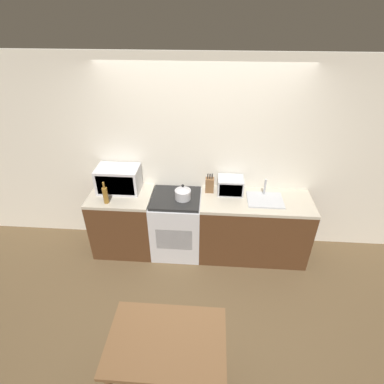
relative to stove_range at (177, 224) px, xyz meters
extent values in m
plane|color=brown|center=(0.31, -0.76, -0.45)|extent=(16.00, 16.00, 0.00)
cube|color=silver|center=(0.31, 0.34, 0.85)|extent=(10.00, 0.06, 2.60)
cube|color=#4C2D19|center=(-0.74, 0.00, -0.02)|extent=(0.82, 0.62, 0.86)
cube|color=#B7AD99|center=(-0.74, 0.00, 0.43)|extent=(0.82, 0.62, 0.04)
cube|color=#4C2D19|center=(1.05, 0.00, -0.02)|extent=(1.43, 0.62, 0.86)
cube|color=#B7AD99|center=(1.05, 0.00, 0.43)|extent=(1.43, 0.62, 0.04)
cube|color=silver|center=(0.00, 0.00, -0.02)|extent=(0.66, 0.62, 0.86)
cube|color=black|center=(0.00, 0.00, 0.43)|extent=(0.63, 0.57, 0.04)
cube|color=black|center=(0.00, -0.30, -0.02)|extent=(0.47, 0.02, 0.32)
cylinder|color=#B7B7BC|center=(0.10, -0.03, 0.51)|extent=(0.21, 0.21, 0.12)
cone|color=#B7B7BC|center=(0.10, -0.03, 0.61)|extent=(0.20, 0.20, 0.06)
sphere|color=black|center=(0.10, -0.03, 0.64)|extent=(0.04, 0.04, 0.04)
cube|color=silver|center=(-0.77, 0.12, 0.62)|extent=(0.55, 0.34, 0.34)
cube|color=black|center=(-0.77, -0.05, 0.62)|extent=(0.49, 0.01, 0.27)
cylinder|color=olive|center=(-0.86, -0.19, 0.56)|extent=(0.07, 0.07, 0.21)
cylinder|color=olive|center=(-0.86, -0.19, 0.71)|extent=(0.02, 0.02, 0.08)
cube|color=brown|center=(0.44, 0.17, 0.55)|extent=(0.11, 0.10, 0.20)
cylinder|color=black|center=(0.41, 0.17, 0.69)|extent=(0.01, 0.01, 0.07)
cylinder|color=black|center=(0.44, 0.17, 0.69)|extent=(0.01, 0.01, 0.07)
cylinder|color=black|center=(0.46, 0.17, 0.69)|extent=(0.01, 0.01, 0.07)
cube|color=#ADAFB5|center=(0.71, 0.16, 0.56)|extent=(0.33, 0.26, 0.22)
cube|color=black|center=(0.71, 0.04, 0.56)|extent=(0.29, 0.01, 0.17)
cube|color=#ADAFB5|center=(1.15, 0.00, 0.46)|extent=(0.45, 0.36, 0.02)
cylinder|color=#ADAFB5|center=(1.15, 0.13, 0.58)|extent=(0.03, 0.03, 0.22)
cube|color=brown|center=(0.14, -1.84, 0.26)|extent=(0.97, 0.67, 0.04)
cylinder|color=brown|center=(-0.29, -1.57, -0.10)|extent=(0.05, 0.05, 0.69)
cylinder|color=brown|center=(0.56, -1.57, -0.10)|extent=(0.05, 0.05, 0.69)
camera|label=1|loc=(0.45, -3.23, 2.60)|focal=28.00mm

